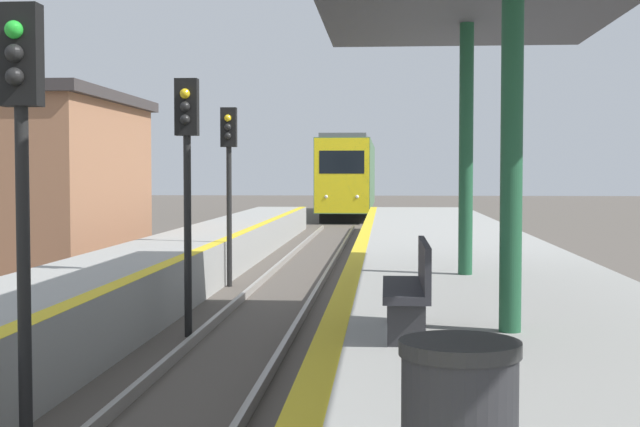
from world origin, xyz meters
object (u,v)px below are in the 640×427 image
train (349,177)px  signal_mid (187,156)px  signal_near (21,143)px  signal_far (229,161)px  bench (412,285)px

train → signal_mid: bearing=-91.4°
signal_near → signal_far: size_ratio=1.00×
signal_near → bench: signal_near is taller
signal_mid → signal_far: 6.28m
signal_near → signal_mid: (0.07, 6.26, 0.00)m
train → signal_near: train is taller
train → bench: bearing=-86.9°
train → bench: train is taller
train → signal_far: 33.93m
signal_near → signal_far: bearing=91.7°
signal_near → signal_far: (-0.37, 12.53, 0.00)m
train → signal_near: bearing=-91.3°
signal_mid → signal_far: size_ratio=1.00×
signal_far → signal_near: bearing=-88.3°
signal_near → train: bearing=88.7°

